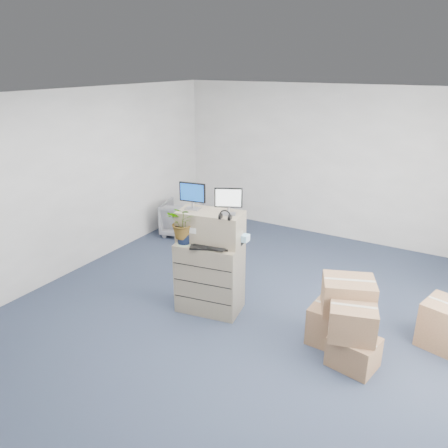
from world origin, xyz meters
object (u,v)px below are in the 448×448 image
Objects in this scene: monitor_left at (192,194)px; potted_plant at (184,226)px; keyboard at (210,247)px; office_chair at (182,217)px; monitor_right at (228,200)px; filing_cabinet_lower at (210,276)px; water_bottle at (215,235)px.

potted_plant is (-0.00, -0.21, -0.37)m from monitor_left.
keyboard is at bearing 10.70° from potted_plant.
potted_plant reaches higher than keyboard.
potted_plant is 0.61× the size of office_chair.
monitor_left is 0.50m from monitor_right.
monitor_left reaches higher than filing_cabinet_lower.
monitor_left is 0.73× the size of keyboard.
monitor_right reaches higher than potted_plant.
water_bottle is 0.41m from potted_plant.
filing_cabinet_lower is at bearing -14.40° from monitor_left.
monitor_right is 0.47× the size of office_chair.
office_chair is (-1.90, 2.04, -0.12)m from filing_cabinet_lower.
keyboard is 0.42m from potted_plant.
monitor_left is 0.42m from potted_plant.
monitor_left is 0.81× the size of potted_plant.
potted_plant is (-0.26, -0.19, 0.72)m from filing_cabinet_lower.
office_chair is (-1.96, 2.01, -0.72)m from water_bottle.
monitor_left reaches higher than water_bottle.
water_bottle is at bearing 118.97° from office_chair.
monitor_right reaches higher than keyboard.
monitor_right is (0.24, 0.07, 1.09)m from filing_cabinet_lower.
monitor_left reaches higher than keyboard.
keyboard is at bearing -82.25° from water_bottle.
keyboard is 0.67× the size of office_chair.
monitor_right is 0.70× the size of keyboard.
monitor_right is 0.78× the size of potted_plant.
office_chair is (-1.98, 2.17, -0.62)m from keyboard.
monitor_right is at bearing 25.76° from keyboard.
filing_cabinet_lower is 2.80m from office_chair.
filing_cabinet_lower is 4.30× the size of water_bottle.
filing_cabinet_lower is at bearing -148.15° from water_bottle.
keyboard is at bearing -32.50° from monitor_left.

